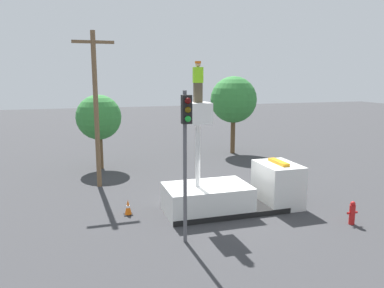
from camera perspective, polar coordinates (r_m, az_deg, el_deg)
The scene contains 9 objects.
ground_plane at distance 17.70m, azimuth 4.92°, elevation -10.05°, with size 120.00×120.00×0.00m, color #38383A.
bucket_truck at distance 17.60m, azimuth 6.44°, elevation -7.20°, with size 6.38×2.45×5.03m.
worker at distance 16.15m, azimuth 0.92°, elevation 9.44°, with size 0.40×0.26×1.75m.
traffic_light_pole at distance 13.27m, azimuth -0.93°, elevation 0.95°, with size 0.34×0.57×5.66m.
fire_hydrant at distance 17.31m, azimuth 23.22°, elevation -9.64°, with size 0.48×0.24×1.01m.
traffic_cone_rear at distance 17.26m, azimuth -9.72°, elevation -9.53°, with size 0.39×0.39×0.71m.
tree_left_bg at distance 29.89m, azimuth 6.34°, elevation 6.70°, with size 3.66×3.66×6.14m.
tree_right_bg at distance 25.47m, azimuth -14.02°, elevation 3.92°, with size 2.96×2.96×4.95m.
utility_pole at distance 21.12m, azimuth -14.43°, elevation 5.76°, with size 2.20×0.26×8.52m.
Camera 1 is at (-6.27, -15.37, 6.17)m, focal length 35.00 mm.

